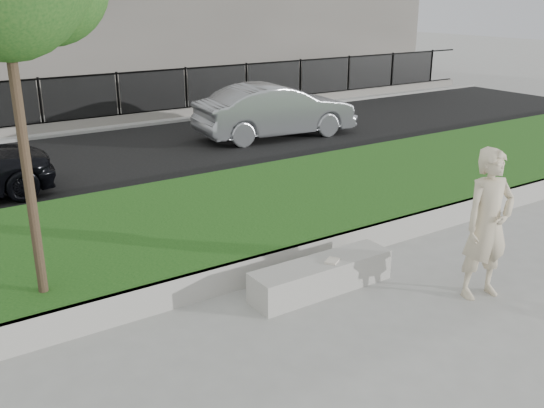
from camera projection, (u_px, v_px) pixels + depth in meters
ground at (336, 303)px, 7.73m from camera, size 90.00×90.00×0.00m
grass_bank at (221, 220)px, 10.03m from camera, size 34.00×4.00×0.40m
grass_kerb at (289, 261)px, 8.49m from camera, size 34.00×0.08×0.40m
street at (109, 159)px, 14.41m from camera, size 34.00×7.00×0.04m
far_pavement at (57, 125)px, 17.94m from camera, size 34.00×3.00×0.12m
iron_fence at (64, 114)px, 16.99m from camera, size 32.00×0.30×1.50m
stone_bench at (322, 276)px, 8.02m from camera, size 2.03×0.51×0.42m
man at (488, 224)px, 7.64m from camera, size 0.80×0.60×1.97m
book at (332, 261)px, 7.94m from camera, size 0.26×0.24×0.02m
car_silver at (276, 111)px, 16.38m from camera, size 4.48×1.93×1.44m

